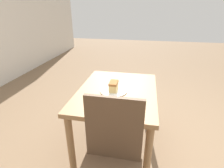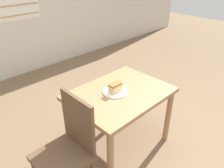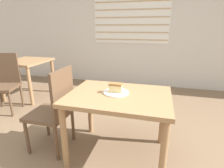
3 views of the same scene
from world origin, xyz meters
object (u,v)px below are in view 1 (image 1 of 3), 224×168
object	(u,v)px
dining_table_near	(117,99)
cake_slice	(114,86)
chair_near_window	(110,164)
plate	(114,91)

from	to	relation	value
dining_table_near	cake_slice	world-z (taller)	cake_slice
cake_slice	chair_near_window	bearing A→B (deg)	-171.11
dining_table_near	chair_near_window	size ratio (longest dim) A/B	1.07
plate	cake_slice	world-z (taller)	cake_slice
chair_near_window	cake_slice	bearing A→B (deg)	98.89
plate	dining_table_near	bearing A→B (deg)	-38.38
chair_near_window	plate	distance (m)	0.70
dining_table_near	cake_slice	xyz separation A→B (m)	(-0.04, 0.03, 0.16)
dining_table_near	chair_near_window	distance (m)	0.70
chair_near_window	plate	xyz separation A→B (m)	(0.65, 0.10, 0.21)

